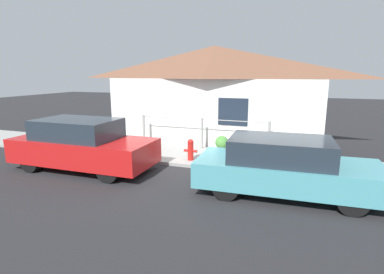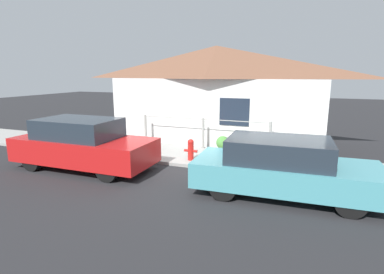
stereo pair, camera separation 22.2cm
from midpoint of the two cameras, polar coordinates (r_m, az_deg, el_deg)
ground_plane at (r=9.24m, az=-2.83°, el=-5.72°), size 60.00×60.00×0.00m
sidewalk at (r=10.24m, az=-0.43°, el=-3.64°), size 24.00×2.27×0.10m
house at (r=12.18m, az=3.56°, el=13.16°), size 8.73×2.23×3.88m
fence at (r=10.99m, az=1.31°, el=1.05°), size 4.90×0.10×1.13m
car_left at (r=9.46m, az=-20.82°, el=-1.39°), size 4.26×1.74×1.51m
car_right at (r=7.31m, az=16.39°, el=-5.47°), size 4.24×1.85×1.36m
fire_hydrant at (r=9.50m, az=-0.94°, el=-2.33°), size 0.44×0.19×0.69m
potted_plant_near_hydrant at (r=10.51m, az=5.11°, el=-1.17°), size 0.47×0.47×0.58m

